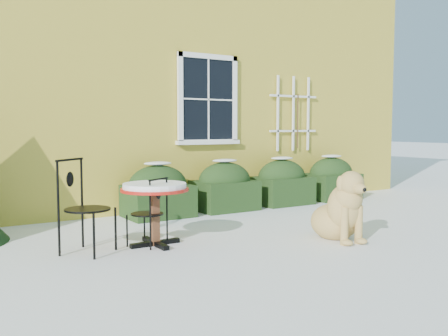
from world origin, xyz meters
TOP-DOWN VIEW (x-y plane):
  - ground at (0.00, 0.00)m, footprint 80.00×80.00m
  - house at (0.00, 7.00)m, footprint 12.40×8.40m
  - hedge_row at (1.65, 2.55)m, footprint 4.95×0.80m
  - bistro_table at (-1.18, 0.74)m, footprint 0.84×0.84m
  - patio_chair_near at (-1.24, 0.76)m, footprint 0.51×0.51m
  - patio_chair_far at (-2.03, 0.85)m, footprint 0.69×0.68m
  - dog at (0.97, -0.30)m, footprint 0.70×1.02m

SIDE VIEW (x-z plane):
  - ground at x=0.00m, z-range 0.00..0.00m
  - dog at x=0.97m, z-range -0.09..0.86m
  - hedge_row at x=1.65m, z-range -0.05..0.86m
  - patio_chair_near at x=-1.24m, z-range 0.00..0.85m
  - patio_chair_far at x=-2.03m, z-range 0.00..1.10m
  - bistro_table at x=-1.18m, z-range 0.26..1.04m
  - house at x=0.00m, z-range 0.02..6.42m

